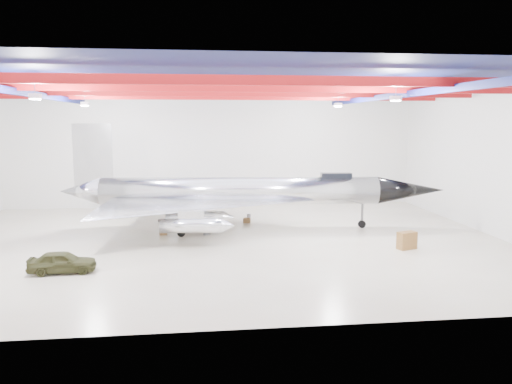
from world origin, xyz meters
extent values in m
plane|color=#BDAC96|center=(0.00, 0.00, 0.00)|extent=(40.00, 40.00, 0.00)
plane|color=silver|center=(0.00, 15.00, 5.50)|extent=(40.00, 0.00, 40.00)
plane|color=silver|center=(20.00, 0.00, 5.50)|extent=(0.00, 30.00, 30.00)
plane|color=#0A0F38|center=(0.00, 0.00, 11.00)|extent=(40.00, 40.00, 0.00)
cube|color=maroon|center=(0.00, -9.00, 10.40)|extent=(39.50, 0.25, 0.50)
cube|color=maroon|center=(0.00, -3.00, 10.40)|extent=(39.50, 0.25, 0.50)
cube|color=maroon|center=(0.00, 3.00, 10.40)|extent=(39.50, 0.25, 0.50)
cube|color=maroon|center=(0.00, 9.00, 10.40)|extent=(39.50, 0.25, 0.50)
cube|color=#0E1455|center=(-12.00, 0.00, 10.10)|extent=(0.25, 29.50, 0.40)
cube|color=#0E1455|center=(12.00, 0.00, 10.10)|extent=(0.25, 29.50, 0.40)
cube|color=silver|center=(-10.00, -6.00, 9.70)|extent=(0.55, 0.55, 0.25)
cube|color=silver|center=(10.00, -6.00, 9.70)|extent=(0.55, 0.55, 0.25)
cube|color=silver|center=(-10.00, 6.00, 9.70)|extent=(0.55, 0.55, 0.25)
cube|color=silver|center=(10.00, 6.00, 9.70)|extent=(0.55, 0.55, 0.25)
cylinder|color=silver|center=(1.78, 4.09, 3.00)|extent=(21.51, 4.08, 2.14)
cone|color=black|center=(15.10, 2.87, 3.00)|extent=(5.52, 2.62, 2.14)
cone|color=silver|center=(-10.48, 5.22, 3.00)|extent=(3.39, 2.42, 2.14)
cube|color=silver|center=(-9.41, 5.12, 5.78)|extent=(3.00, 0.40, 4.82)
cube|color=black|center=(9.24, 3.41, 4.12)|extent=(2.42, 1.07, 0.54)
cylinder|color=silver|center=(-1.96, -1.47, 1.50)|extent=(4.14, 1.33, 0.96)
cylinder|color=silver|center=(-1.71, 1.19, 1.50)|extent=(4.14, 1.33, 0.96)
cylinder|color=silver|center=(-1.13, 7.58, 1.50)|extent=(4.14, 1.33, 0.96)
cylinder|color=silver|center=(-0.88, 10.25, 1.50)|extent=(4.14, 1.33, 0.96)
cylinder|color=#59595B|center=(11.37, 3.22, 0.96)|extent=(0.19, 0.19, 1.93)
cylinder|color=black|center=(11.37, 3.22, 0.30)|extent=(0.62, 0.29, 0.60)
cylinder|color=#59595B|center=(-2.73, 1.82, 0.96)|extent=(0.19, 0.19, 1.93)
cylinder|color=black|center=(-2.73, 1.82, 0.30)|extent=(0.62, 0.29, 0.60)
cylinder|color=#59595B|center=(-2.24, 7.15, 0.96)|extent=(0.19, 0.19, 1.93)
cylinder|color=black|center=(-2.24, 7.15, 0.30)|extent=(0.62, 0.29, 0.60)
imported|color=#34351A|center=(-9.04, -6.21, 0.62)|extent=(3.71, 1.64, 1.24)
cube|color=brown|center=(12.17, -3.49, 0.58)|extent=(1.39, 1.00, 1.15)
cube|color=olive|center=(-4.08, 2.59, 0.20)|extent=(0.61, 0.51, 0.40)
cube|color=maroon|center=(-1.12, 9.43, 0.17)|extent=(0.56, 0.48, 0.35)
cylinder|color=#59595B|center=(-0.87, 2.30, 0.25)|extent=(0.69, 0.69, 0.49)
cube|color=olive|center=(2.53, 6.28, 0.19)|extent=(0.67, 0.59, 0.39)
cube|color=#59595B|center=(-4.66, 7.53, 0.11)|extent=(0.39, 0.35, 0.23)
cylinder|color=#59595B|center=(2.92, 8.54, 0.15)|extent=(0.37, 0.37, 0.31)
camera|label=1|loc=(-1.46, -34.18, 8.41)|focal=35.00mm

